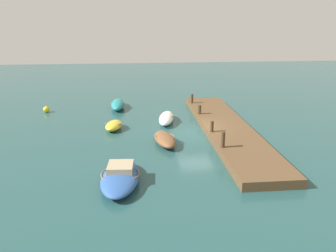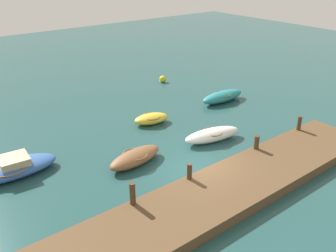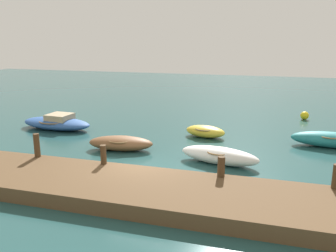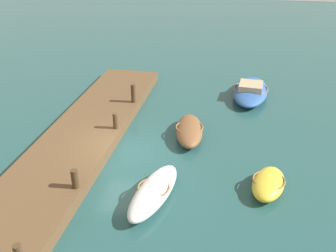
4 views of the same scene
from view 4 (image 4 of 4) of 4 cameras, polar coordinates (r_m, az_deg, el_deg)
The scene contains 9 objects.
ground_plane at distance 17.77m, azimuth -6.22°, elevation -4.13°, with size 84.00×84.00×0.00m, color #234C4C.
dock_platform at distance 18.41m, azimuth -13.26°, elevation -2.57°, with size 18.86×3.43×0.54m, color brown.
motorboat_blue at distance 23.81m, azimuth 12.08°, elevation 5.11°, with size 4.79×2.32×0.97m.
dinghy_yellow at distance 15.72m, azimuth 14.59°, elevation -8.21°, with size 2.53×1.65×0.66m.
rowboat_brown at distance 18.87m, azimuth 3.17°, elevation -0.66°, with size 3.44×1.76×0.72m.
rowboat_white at distance 14.74m, azimuth -2.12°, elevation -9.67°, with size 3.81×1.85×0.77m.
mooring_post_west at distance 21.32m, azimuth -5.14°, elevation 4.82°, with size 0.25×0.25×1.03m, color #47331E.
mooring_post_mid_west at distance 18.66m, azimuth -7.76°, elevation 0.75°, with size 0.24×0.24×0.79m, color #47331E.
mooring_post_mid_east at distance 14.89m, azimuth -13.56°, elevation -7.58°, with size 0.28×0.28×0.77m, color #47331E.
Camera 4 is at (14.31, 4.82, 9.37)m, focal length 41.32 mm.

